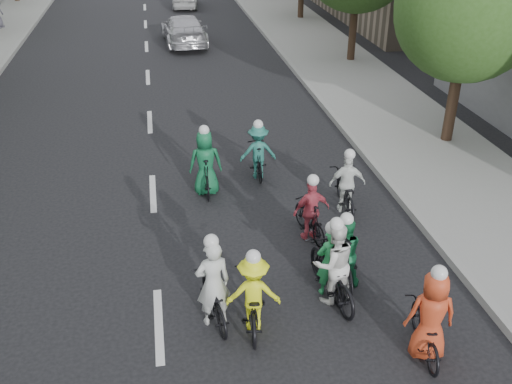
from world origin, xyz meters
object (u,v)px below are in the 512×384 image
object	(u,v)px
cyclist_5	(328,266)
cyclist_0	(213,293)
cyclist_9	(206,168)
cyclist_2	(253,298)
cyclist_1	(342,255)
cyclist_6	(332,270)
cyclist_4	(428,323)
cyclist_3	(310,215)
cyclist_8	(346,189)
cyclist_7	(258,155)
follow_car_lead	(184,30)

from	to	relation	value
cyclist_5	cyclist_0	bearing A→B (deg)	6.05
cyclist_9	cyclist_2	bearing A→B (deg)	94.54
cyclist_1	cyclist_6	size ratio (longest dim) A/B	0.96
cyclist_4	cyclist_9	size ratio (longest dim) A/B	0.98
cyclist_4	cyclist_5	bearing A→B (deg)	-49.29
cyclist_3	cyclist_4	world-z (taller)	cyclist_4
cyclist_0	cyclist_8	world-z (taller)	cyclist_0
cyclist_5	cyclist_6	xyz separation A→B (m)	(0.01, -0.23, 0.07)
cyclist_1	cyclist_3	xyz separation A→B (m)	(-0.19, 1.66, -0.05)
cyclist_4	cyclist_9	xyz separation A→B (m)	(-3.02, 6.30, 0.05)
cyclist_7	cyclist_0	bearing A→B (deg)	73.52
cyclist_8	cyclist_1	bearing A→B (deg)	76.21
cyclist_5	cyclist_9	bearing A→B (deg)	-72.28
cyclist_1	cyclist_6	bearing A→B (deg)	57.64
cyclist_2	cyclist_8	distance (m)	4.63
cyclist_0	cyclist_4	size ratio (longest dim) A/B	1.03
cyclist_5	cyclist_6	bearing A→B (deg)	86.26
cyclist_7	cyclist_5	bearing A→B (deg)	96.64
cyclist_3	cyclist_7	size ratio (longest dim) A/B	0.97
cyclist_2	cyclist_7	distance (m)	5.86
cyclist_8	cyclist_5	bearing A→B (deg)	71.64
cyclist_1	cyclist_9	bearing A→B (deg)	-56.80
follow_car_lead	cyclist_4	bearing A→B (deg)	93.42
cyclist_5	cyclist_9	distance (m)	4.80
cyclist_6	cyclist_2	bearing A→B (deg)	9.60
cyclist_6	cyclist_3	bearing A→B (deg)	-101.31
cyclist_7	cyclist_2	bearing A→B (deg)	80.51
cyclist_1	follow_car_lead	xyz separation A→B (m)	(-1.74, 19.56, 0.05)
cyclist_4	cyclist_6	world-z (taller)	cyclist_6
cyclist_6	cyclist_9	xyz separation A→B (m)	(-1.89, 4.64, 0.04)
cyclist_1	cyclist_8	bearing A→B (deg)	-104.30
cyclist_1	cyclist_7	world-z (taller)	cyclist_7
cyclist_9	follow_car_lead	distance (m)	15.37
cyclist_6	cyclist_7	bearing A→B (deg)	-92.40
follow_car_lead	cyclist_2	bearing A→B (deg)	86.26
cyclist_1	cyclist_3	distance (m)	1.67
follow_car_lead	cyclist_8	bearing A→B (deg)	95.87
cyclist_1	cyclist_9	distance (m)	4.75
cyclist_6	cyclist_9	world-z (taller)	cyclist_9
cyclist_8	follow_car_lead	world-z (taller)	cyclist_8
cyclist_3	cyclist_6	bearing A→B (deg)	74.93
follow_car_lead	cyclist_1	bearing A→B (deg)	91.85
cyclist_2	follow_car_lead	world-z (taller)	cyclist_2
cyclist_1	cyclist_5	distance (m)	0.41
cyclist_0	cyclist_1	distance (m)	2.67
cyclist_5	follow_car_lead	distance (m)	19.83
cyclist_6	cyclist_7	size ratio (longest dim) A/B	1.24
cyclist_5	cyclist_7	bearing A→B (deg)	-90.46
cyclist_5	cyclist_7	xyz separation A→B (m)	(-0.43, 5.05, 0.06)
cyclist_1	cyclist_4	distance (m)	2.25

